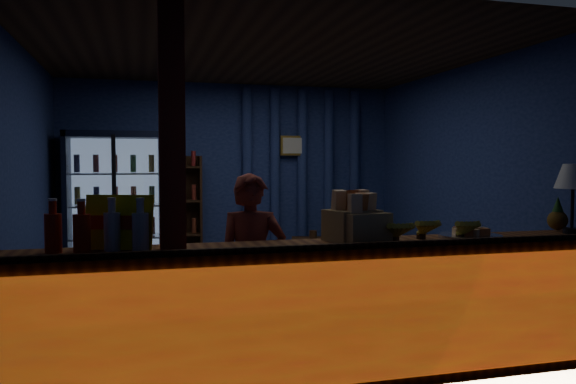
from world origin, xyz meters
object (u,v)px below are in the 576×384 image
pastry_tray (470,235)px  table_lamp (573,179)px  green_chair (366,254)px  shopkeeper (252,269)px

pastry_tray → table_lamp: table_lamp is taller
green_chair → table_lamp: size_ratio=1.21×
green_chair → pastry_tray: pastry_tray is taller
pastry_tray → shopkeeper: bearing=164.1°
shopkeeper → green_chair: 3.48m
table_lamp → shopkeeper: bearing=170.4°
shopkeeper → pastry_tray: bearing=-4.8°
shopkeeper → table_lamp: size_ratio=2.59×
shopkeeper → pastry_tray: 1.65m
table_lamp → green_chair: bearing=97.4°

